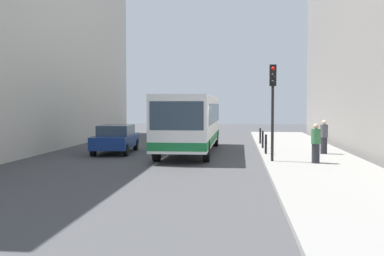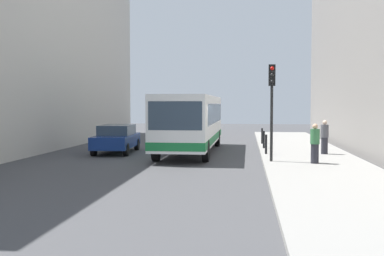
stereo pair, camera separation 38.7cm
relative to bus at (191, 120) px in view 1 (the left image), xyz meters
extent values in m
plane|color=#424244|center=(0.42, -3.49, -1.73)|extent=(80.00, 80.00, 0.00)
cube|color=gray|center=(5.82, -3.49, -1.65)|extent=(4.40, 40.00, 0.15)
cube|color=white|center=(0.00, -0.11, 0.02)|extent=(2.54, 11.01, 2.50)
cube|color=#197238|center=(0.00, -0.11, -0.93)|extent=(2.56, 11.03, 0.36)
cube|color=#2D3D4C|center=(-0.02, -5.59, 0.37)|extent=(2.26, 0.07, 1.20)
cube|color=#2D3D4C|center=(0.00, 0.39, 0.37)|extent=(2.55, 9.41, 1.00)
cylinder|color=black|center=(1.12, -4.01, -1.23)|extent=(0.28, 1.00, 1.00)
cylinder|color=black|center=(-1.14, -4.00, -1.23)|extent=(0.28, 1.00, 1.00)
cylinder|color=black|center=(1.14, 3.79, -1.23)|extent=(0.28, 1.00, 1.00)
cylinder|color=black|center=(-1.12, 3.80, -1.23)|extent=(0.28, 1.00, 1.00)
cube|color=navy|center=(-3.93, -0.70, -1.09)|extent=(2.07, 4.50, 0.64)
cube|color=#2D3D4C|center=(-3.94, -0.55, -0.51)|extent=(1.75, 2.56, 0.52)
cylinder|color=black|center=(-3.02, -2.15, -1.41)|extent=(0.26, 0.65, 0.64)
cylinder|color=black|center=(-4.66, -2.25, -1.41)|extent=(0.26, 0.65, 0.64)
cylinder|color=black|center=(-3.20, 0.85, -1.41)|extent=(0.26, 0.65, 0.64)
cylinder|color=black|center=(-4.84, 0.75, -1.41)|extent=(0.26, 0.65, 0.64)
cylinder|color=black|center=(3.97, -4.61, 0.02)|extent=(0.12, 0.12, 3.20)
cube|color=black|center=(3.97, -4.61, 2.07)|extent=(0.28, 0.24, 0.90)
sphere|color=red|center=(3.97, -4.74, 2.35)|extent=(0.16, 0.16, 0.16)
sphere|color=black|center=(3.97, -4.74, 2.07)|extent=(0.16, 0.16, 0.16)
sphere|color=black|center=(3.97, -4.74, 1.79)|extent=(0.16, 0.16, 0.16)
cylinder|color=black|center=(3.87, -1.69, -1.10)|extent=(0.11, 0.11, 0.95)
cylinder|color=black|center=(3.87, 1.30, -1.10)|extent=(0.11, 0.11, 0.95)
cylinder|color=black|center=(3.87, 4.30, -1.10)|extent=(0.11, 0.11, 0.95)
cylinder|color=#26262D|center=(5.71, -5.13, -1.18)|extent=(0.32, 0.32, 0.80)
cylinder|color=#336B3F|center=(5.71, -5.13, -0.47)|extent=(0.38, 0.38, 0.61)
sphere|color=tan|center=(5.71, -5.13, -0.06)|extent=(0.22, 0.22, 0.22)
cylinder|color=#26262D|center=(6.70, -1.40, -1.17)|extent=(0.32, 0.32, 0.81)
cylinder|color=#4C4C51|center=(6.70, -1.40, -0.46)|extent=(0.38, 0.38, 0.62)
sphere|color=beige|center=(6.70, -1.40, -0.03)|extent=(0.22, 0.22, 0.22)
camera|label=1|loc=(2.54, -24.48, 0.84)|focal=43.21mm
camera|label=2|loc=(2.93, -24.44, 0.84)|focal=43.21mm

